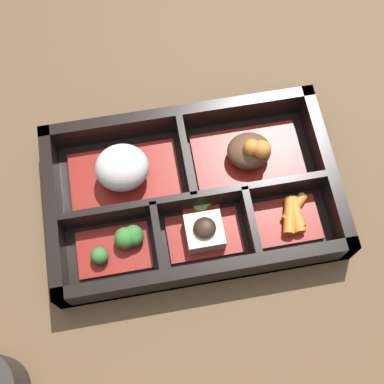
{
  "coord_description": "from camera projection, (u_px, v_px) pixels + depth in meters",
  "views": [
    {
      "loc": [
        -0.04,
        -0.22,
        0.6
      ],
      "look_at": [
        0.0,
        0.0,
        0.03
      ],
      "focal_mm": 50.0,
      "sensor_mm": 36.0,
      "label": 1
    }
  ],
  "objects": [
    {
      "name": "bowl_pickles",
      "position": [
        201.0,
        203.0,
        0.63
      ],
      "size": [
        0.04,
        0.03,
        0.01
      ],
      "color": "maroon",
      "rests_on": "bento_base"
    },
    {
      "name": "bento_base",
      "position": [
        192.0,
        198.0,
        0.64
      ],
      "size": [
        0.33,
        0.21,
        0.01
      ],
      "color": "black",
      "rests_on": "ground_plane"
    },
    {
      "name": "bowl_carrots",
      "position": [
        291.0,
        217.0,
        0.62
      ],
      "size": [
        0.07,
        0.06,
        0.02
      ],
      "color": "maroon",
      "rests_on": "bento_base"
    },
    {
      "name": "bento_rim",
      "position": [
        193.0,
        195.0,
        0.62
      ],
      "size": [
        0.33,
        0.21,
        0.05
      ],
      "color": "black",
      "rests_on": "ground_plane"
    },
    {
      "name": "ground_plane",
      "position": [
        192.0,
        200.0,
        0.64
      ],
      "size": [
        3.0,
        3.0,
        0.0
      ],
      "primitive_type": "plane",
      "color": "brown"
    },
    {
      "name": "bowl_stew",
      "position": [
        249.0,
        153.0,
        0.64
      ],
      "size": [
        0.13,
        0.08,
        0.05
      ],
      "color": "maroon",
      "rests_on": "bento_base"
    },
    {
      "name": "bowl_rice",
      "position": [
        123.0,
        170.0,
        0.62
      ],
      "size": [
        0.13,
        0.08,
        0.05
      ],
      "color": "maroon",
      "rests_on": "bento_base"
    },
    {
      "name": "bowl_tofu",
      "position": [
        204.0,
        233.0,
        0.61
      ],
      "size": [
        0.08,
        0.06,
        0.03
      ],
      "color": "maroon",
      "rests_on": "bento_base"
    },
    {
      "name": "bowl_greens",
      "position": [
        121.0,
        243.0,
        0.6
      ],
      "size": [
        0.08,
        0.06,
        0.03
      ],
      "color": "maroon",
      "rests_on": "bento_base"
    }
  ]
}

